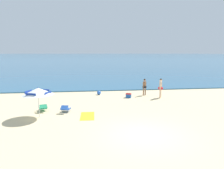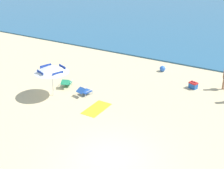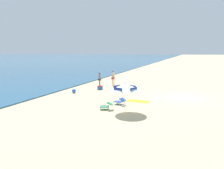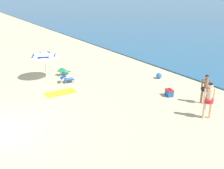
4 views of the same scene
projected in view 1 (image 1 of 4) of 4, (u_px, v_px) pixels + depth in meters
The scene contains 10 objects.
ground_plane at pixel (144, 135), 10.31m from camera, with size 800.00×800.00×0.00m, color #CCB78C.
ocean_water at pixel (87, 55), 414.17m from camera, with size 800.00×800.00×0.10m, color #285B7F.
beach_umbrella_striped_main at pixel (38, 91), 12.92m from camera, with size 2.83×2.83×1.98m.
lounge_chair_under_umbrella at pixel (43, 107), 14.46m from camera, with size 0.79×1.00×0.51m.
lounge_chair_beside_umbrella at pixel (66, 108), 14.22m from camera, with size 0.72×0.98×0.52m.
person_standing_near_shore at pixel (161, 87), 18.67m from camera, with size 0.44×0.48×1.79m.
person_standing_beside at pixel (144, 86), 19.78m from camera, with size 0.41×0.40×1.63m.
cooler_box at pixel (129, 95), 18.87m from camera, with size 0.58×0.49×0.43m.
beach_ball at pixel (99, 93), 20.16m from camera, with size 0.40×0.40×0.40m, color blue.
beach_towel at pixel (87, 116), 13.39m from camera, with size 0.90×1.80×0.01m, color gold.
Camera 1 is at (-2.84, -9.51, 4.14)m, focal length 32.60 mm.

